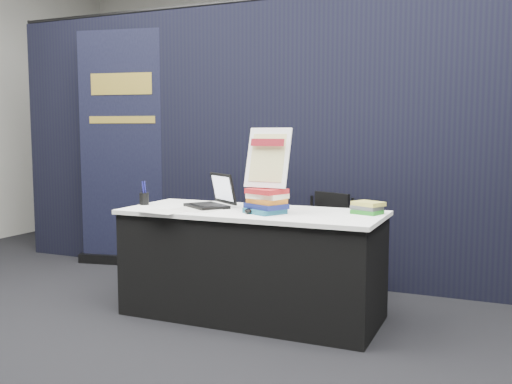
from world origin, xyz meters
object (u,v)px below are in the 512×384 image
object	(u,v)px
book_stack_short	(368,208)
info_sign	(268,158)
display_table	(252,263)
pullup_banner	(124,162)
book_stack_tall	(266,201)
stacking_chair	(327,238)
laptop	(209,199)

from	to	relation	value
book_stack_short	info_sign	xyz separation A→B (m)	(-0.63, -0.22, 0.32)
display_table	pullup_banner	xyz separation A→B (m)	(-1.77, 0.95, 0.62)
info_sign	pullup_banner	xyz separation A→B (m)	(-1.92, 1.01, -0.12)
display_table	book_stack_tall	bearing A→B (deg)	-32.92
display_table	pullup_banner	distance (m)	2.10
stacking_chair	info_sign	bearing A→B (deg)	-78.36
stacking_chair	book_stack_tall	bearing A→B (deg)	-77.96
book_stack_short	stacking_chair	distance (m)	0.84
laptop	info_sign	distance (m)	0.60
laptop	pullup_banner	xyz separation A→B (m)	(-1.41, 0.90, 0.19)
book_stack_tall	pullup_banner	distance (m)	2.19
display_table	laptop	distance (m)	0.56
book_stack_tall	pullup_banner	size ratio (longest dim) A/B	0.13
laptop	stacking_chair	world-z (taller)	laptop
book_stack_short	pullup_banner	size ratio (longest dim) A/B	0.10
laptop	info_sign	world-z (taller)	info_sign
book_stack_short	stacking_chair	xyz separation A→B (m)	(-0.46, 0.61, -0.35)
info_sign	stacking_chair	xyz separation A→B (m)	(0.17, 0.83, -0.67)
display_table	book_stack_short	world-z (taller)	book_stack_short
laptop	pullup_banner	distance (m)	1.69
display_table	stacking_chair	world-z (taller)	stacking_chair
book_stack_tall	stacking_chair	bearing A→B (deg)	78.92
pullup_banner	book_stack_tall	bearing A→B (deg)	-39.58
laptop	book_stack_short	bearing A→B (deg)	41.13
display_table	book_stack_tall	size ratio (longest dim) A/B	6.11
info_sign	stacking_chair	bearing A→B (deg)	82.50
pullup_banner	info_sign	bearing A→B (deg)	-38.87
stacking_chair	display_table	bearing A→B (deg)	-89.11
display_table	stacking_chair	distance (m)	0.83
laptop	display_table	bearing A→B (deg)	28.10
book_stack_tall	pullup_banner	bearing A→B (deg)	151.50
display_table	stacking_chair	size ratio (longest dim) A/B	2.25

